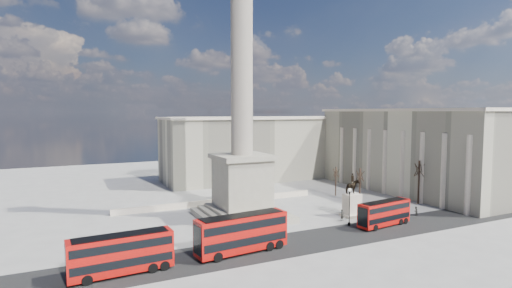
{
  "coord_description": "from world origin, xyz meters",
  "views": [
    {
      "loc": [
        -26.37,
        -55.6,
        17.85
      ],
      "look_at": [
        1.49,
        2.71,
        12.66
      ],
      "focal_mm": 28.0,
      "sensor_mm": 36.0,
      "label": 1
    }
  ],
  "objects": [
    {
      "name": "ground",
      "position": [
        0.0,
        0.0,
        0.0
      ],
      "size": [
        180.0,
        180.0,
        0.0
      ],
      "primitive_type": "plane",
      "color": "#A4A29B",
      "rests_on": "ground"
    },
    {
      "name": "asphalt_road",
      "position": [
        5.0,
        -10.0,
        0.0
      ],
      "size": [
        120.0,
        9.0,
        0.01
      ],
      "primitive_type": "cube",
      "color": "#242424",
      "rests_on": "ground"
    },
    {
      "name": "nelsons_column",
      "position": [
        0.0,
        5.0,
        12.92
      ],
      "size": [
        14.0,
        14.0,
        49.85
      ],
      "color": "#A49D88",
      "rests_on": "ground"
    },
    {
      "name": "balustrade_wall",
      "position": [
        0.0,
        16.0,
        0.55
      ],
      "size": [
        40.0,
        0.6,
        1.1
      ],
      "primitive_type": "cube",
      "color": "beige",
      "rests_on": "ground"
    },
    {
      "name": "building_east",
      "position": [
        45.0,
        10.0,
        9.32
      ],
      "size": [
        19.0,
        46.0,
        18.6
      ],
      "color": "beige",
      "rests_on": "ground"
    },
    {
      "name": "building_northeast",
      "position": [
        20.0,
        40.0,
        8.32
      ],
      "size": [
        51.0,
        17.0,
        16.6
      ],
      "color": "beige",
      "rests_on": "ground"
    },
    {
      "name": "red_bus_a",
      "position": [
        -21.26,
        -10.81,
        2.36
      ],
      "size": [
        11.23,
        3.21,
        4.5
      ],
      "rotation": [
        0.0,
        0.0,
        0.06
      ],
      "color": "red",
      "rests_on": "ground"
    },
    {
      "name": "red_bus_b",
      "position": [
        -6.62,
        -10.25,
        2.58
      ],
      "size": [
        12.34,
        3.99,
        4.92
      ],
      "rotation": [
        0.0,
        0.0,
        0.1
      ],
      "color": "red",
      "rests_on": "ground"
    },
    {
      "name": "red_bus_c",
      "position": [
        18.26,
        -8.91,
        2.08
      ],
      "size": [
        10.0,
        3.52,
        3.97
      ],
      "rotation": [
        0.0,
        0.0,
        0.13
      ],
      "color": "red",
      "rests_on": "ground"
    },
    {
      "name": "victorian_lamp",
      "position": [
        13.46,
        -6.33,
        3.5
      ],
      "size": [
        0.51,
        0.51,
        5.95
      ],
      "rotation": [
        0.0,
        0.0,
        0.09
      ],
      "color": "black",
      "rests_on": "ground"
    },
    {
      "name": "equestrian_statue",
      "position": [
        17.47,
        -2.04,
        2.55
      ],
      "size": [
        3.52,
        2.64,
        7.45
      ],
      "color": "beige",
      "rests_on": "ground"
    },
    {
      "name": "bare_tree_near",
      "position": [
        35.32,
        -0.03,
        7.0
      ],
      "size": [
        2.03,
        2.03,
        8.89
      ],
      "rotation": [
        0.0,
        0.0,
        0.39
      ],
      "color": "#332319",
      "rests_on": "ground"
    },
    {
      "name": "bare_tree_mid",
      "position": [
        25.3,
        5.28,
        5.72
      ],
      "size": [
        1.92,
        1.92,
        7.27
      ],
      "rotation": [
        0.0,
        0.0,
        0.37
      ],
      "color": "#332319",
      "rests_on": "ground"
    },
    {
      "name": "bare_tree_far",
      "position": [
        25.3,
        12.99,
        5.17
      ],
      "size": [
        1.61,
        1.61,
        6.56
      ],
      "rotation": [
        0.0,
        0.0,
        0.42
      ],
      "color": "#332319",
      "rests_on": "ground"
    },
    {
      "name": "pedestrian_walking",
      "position": [
        14.22,
        -3.59,
        0.95
      ],
      "size": [
        0.74,
        0.54,
        1.89
      ],
      "primitive_type": "imported",
      "rotation": [
        0.0,
        0.0,
        0.13
      ],
      "color": "#292823",
      "rests_on": "ground"
    },
    {
      "name": "pedestrian_standing",
      "position": [
        27.65,
        -6.5,
        0.8
      ],
      "size": [
        0.83,
        0.68,
        1.6
      ],
      "primitive_type": "imported",
      "rotation": [
        0.0,
        0.0,
        3.24
      ],
      "color": "#292823",
      "rests_on": "ground"
    },
    {
      "name": "pedestrian_crossing",
      "position": [
        18.06,
        0.24,
        0.96
      ],
      "size": [
        0.94,
        1.22,
        1.92
      ],
      "primitive_type": "imported",
      "rotation": [
        0.0,
        0.0,
        2.06
      ],
      "color": "#292823",
      "rests_on": "ground"
    }
  ]
}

